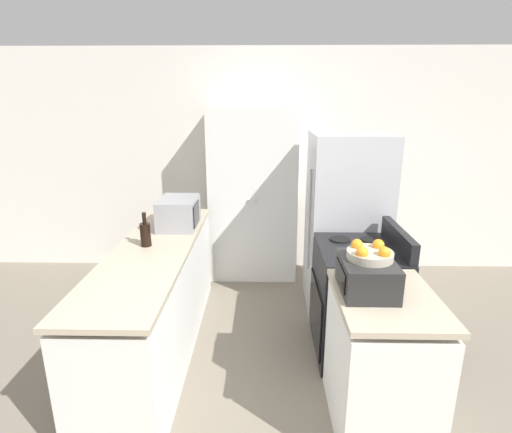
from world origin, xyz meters
name	(u,v)px	position (x,y,z in m)	size (l,w,h in m)	color
wall_back	(258,163)	(0.00, 3.08, 1.30)	(7.00, 0.06, 2.60)	silver
counter_left	(156,302)	(-0.81, 1.25, 0.44)	(0.60, 2.30, 0.91)	silver
counter_right	(381,364)	(0.81, 0.49, 0.44)	(0.60, 0.79, 0.91)	silver
pantry_cabinet	(253,195)	(-0.06, 2.79, 0.98)	(0.99, 0.51, 1.96)	silver
stove	(356,299)	(0.83, 1.28, 0.47)	(0.66, 0.76, 1.07)	black
refrigerator	(346,223)	(0.87, 2.07, 0.87)	(0.75, 0.74, 1.74)	#B7B7BC
microwave	(179,213)	(-0.70, 1.79, 1.05)	(0.34, 0.44, 0.27)	#939399
wine_bottle	(145,234)	(-0.87, 1.30, 1.02)	(0.08, 0.08, 0.28)	black
toaster_oven	(367,275)	(0.69, 0.56, 1.02)	(0.32, 0.41, 0.20)	black
fruit_bowl	(370,253)	(0.71, 0.58, 1.15)	(0.28, 0.28, 0.10)	#B2A893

